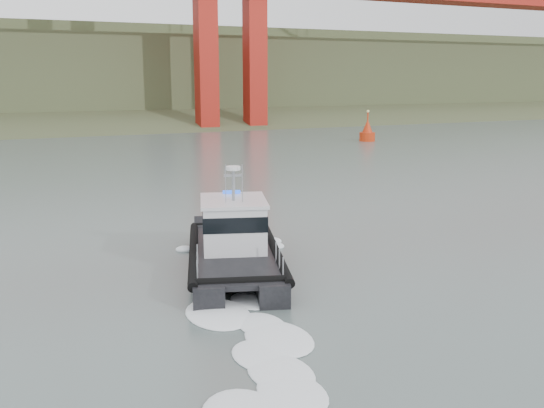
{
  "coord_description": "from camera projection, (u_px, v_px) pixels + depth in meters",
  "views": [
    {
      "loc": [
        -11.09,
        -15.19,
        8.03
      ],
      "look_at": [
        -0.24,
        9.26,
        2.4
      ],
      "focal_mm": 40.0,
      "sensor_mm": 36.0,
      "label": 1
    }
  ],
  "objects": [
    {
      "name": "ground",
      "position": [
        394.0,
        329.0,
        19.65
      ],
      "size": [
        400.0,
        400.0,
        0.0
      ],
      "primitive_type": "plane",
      "color": "#4A5854",
      "rests_on": "ground"
    },
    {
      "name": "headlands",
      "position": [
        55.0,
        82.0,
        130.46
      ],
      "size": [
        500.0,
        105.36,
        27.12
      ],
      "color": "#394427",
      "rests_on": "ground"
    },
    {
      "name": "patrol_boat",
      "position": [
        234.0,
        243.0,
        25.59
      ],
      "size": [
        6.04,
        10.0,
        4.57
      ],
      "rotation": [
        0.0,
        0.0,
        -0.3
      ],
      "color": "black",
      "rests_on": "ground"
    },
    {
      "name": "nav_buoy",
      "position": [
        367.0,
        132.0,
        77.09
      ],
      "size": [
        2.0,
        2.0,
        4.16
      ],
      "color": "red",
      "rests_on": "ground"
    }
  ]
}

